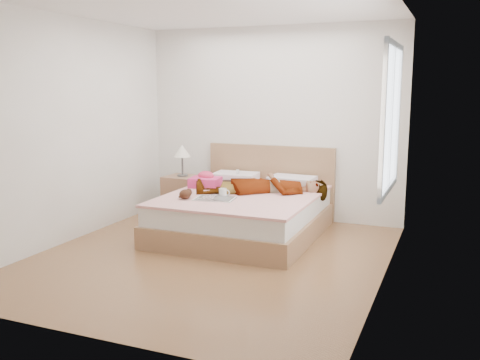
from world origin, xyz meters
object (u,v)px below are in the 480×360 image
Objects in this scene: towel at (205,181)px; nightstand at (183,193)px; magazine at (215,198)px; bed at (246,211)px; woman at (263,183)px; coffee_mug at (223,193)px; phone at (238,171)px; plush_toy at (186,194)px.

nightstand is at bearing 149.00° from towel.
towel reaches higher than magazine.
woman is at bearing 42.06° from bed.
woman reaches higher than magazine.
coffee_mug is (0.48, -0.51, -0.03)m from towel.
phone is at bearing 5.92° from nightstand.
phone is 0.21× the size of towel.
nightstand reaches higher than magazine.
towel is at bearing 165.12° from bed.
bed reaches higher than towel.
plush_toy is at bearing -130.69° from bed.
phone is 0.76m from bed.
plush_toy is at bearing -122.49° from phone.
phone is 1.16m from plush_toy.
phone is 1.06m from magazine.
coffee_mug is 1.29m from nightstand.
nightstand reaches higher than phone.
nightstand is (-0.79, -0.08, -0.34)m from phone.
phone is at bearing 97.79° from magazine.
bed reaches higher than phone.
magazine is (0.44, -0.66, -0.07)m from towel.
magazine is 0.49× the size of nightstand.
plush_toy is at bearing -59.95° from nightstand.
bed is 0.84m from plush_toy.
nightstand reaches higher than woman.
phone is 0.04× the size of bed.
bed reaches higher than coffee_mug.
phone is (-0.50, 0.40, 0.05)m from woman.
bed reaches higher than woman.
magazine is (-0.36, -0.64, -0.10)m from woman.
plush_toy is at bearing -161.17° from magazine.
phone is at bearing 101.58° from coffee_mug.
towel is (-0.63, 0.17, 0.32)m from bed.
plush_toy is (-0.18, -1.15, -0.10)m from phone.
woman is at bearing -13.79° from nightstand.
coffee_mug is at bearing -56.57° from woman.
woman is 0.64m from phone.
coffee_mug is 0.14× the size of nightstand.
phone is 0.09× the size of nightstand.
plush_toy is (-0.68, -0.75, -0.05)m from woman.
magazine is at bearing 18.83° from plush_toy.
towel is 0.85× the size of magazine.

